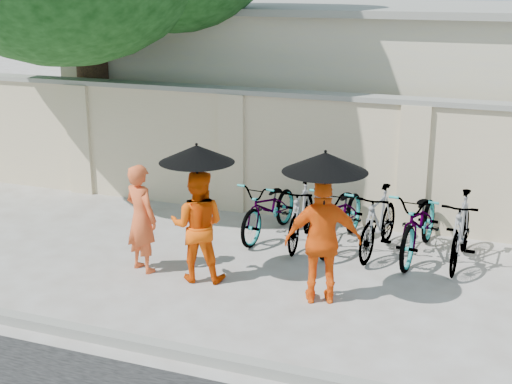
% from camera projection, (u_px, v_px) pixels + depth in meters
% --- Properties ---
extents(ground, '(80.00, 80.00, 0.00)m').
position_uv_depth(ground, '(212.00, 288.00, 9.13)').
color(ground, '#B1B0AC').
extents(kerb, '(40.00, 0.16, 0.12)m').
position_uv_depth(kerb, '(147.00, 345.00, 7.59)').
color(kerb, gray).
rests_on(kerb, ground).
extents(compound_wall, '(20.00, 0.30, 2.00)m').
position_uv_depth(compound_wall, '(351.00, 162.00, 11.36)').
color(compound_wall, beige).
rests_on(compound_wall, ground).
extents(building_behind, '(14.00, 6.00, 3.20)m').
position_uv_depth(building_behind, '(446.00, 94.00, 14.24)').
color(building_behind, beige).
rests_on(building_behind, ground).
extents(monk_left, '(0.63, 0.53, 1.48)m').
position_uv_depth(monk_left, '(141.00, 218.00, 9.50)').
color(monk_left, '#E75929').
rests_on(monk_left, ground).
extents(monk_center, '(0.83, 0.71, 1.49)m').
position_uv_depth(monk_center, '(198.00, 226.00, 9.21)').
color(monk_center, '#EE5006').
rests_on(monk_center, ground).
extents(parasol_center, '(0.95, 0.95, 0.99)m').
position_uv_depth(parasol_center, '(197.00, 154.00, 8.84)').
color(parasol_center, black).
rests_on(parasol_center, ground).
extents(monk_right, '(1.00, 0.68, 1.57)m').
position_uv_depth(monk_right, '(323.00, 241.00, 8.55)').
color(monk_right, '#FF5D0E').
rests_on(monk_right, ground).
extents(parasol_right, '(1.01, 1.01, 1.01)m').
position_uv_depth(parasol_right, '(325.00, 162.00, 8.18)').
color(parasol_right, black).
rests_on(parasol_right, ground).
extents(bike_0, '(0.80, 1.79, 0.91)m').
position_uv_depth(bike_0, '(270.00, 207.00, 10.89)').
color(bike_0, gray).
rests_on(bike_0, ground).
extents(bike_1, '(0.57, 1.60, 0.95)m').
position_uv_depth(bike_1, '(301.00, 214.00, 10.52)').
color(bike_1, gray).
rests_on(bike_1, ground).
extents(bike_2, '(0.77, 1.90, 0.98)m').
position_uv_depth(bike_2, '(342.00, 214.00, 10.46)').
color(bike_2, gray).
rests_on(bike_2, ground).
extents(bike_3, '(0.63, 1.65, 0.97)m').
position_uv_depth(bike_3, '(378.00, 222.00, 10.16)').
color(bike_3, gray).
rests_on(bike_3, ground).
extents(bike_4, '(0.81, 1.97, 1.01)m').
position_uv_depth(bike_4, '(420.00, 223.00, 10.05)').
color(bike_4, gray).
rests_on(bike_4, ground).
extents(bike_5, '(0.53, 1.68, 1.00)m').
position_uv_depth(bike_5, '(461.00, 230.00, 9.77)').
color(bike_5, gray).
rests_on(bike_5, ground).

